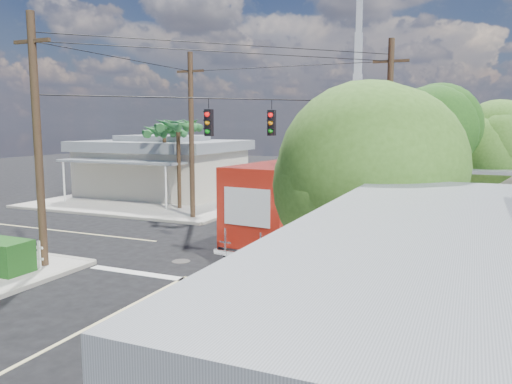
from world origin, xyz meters
The scene contains 14 objects.
ground centered at (0.00, 0.00, 0.00)m, with size 120.00×120.00×0.00m, color black.
sidewalk_ne centered at (10.88, 10.88, 0.07)m, with size 14.12×14.12×0.14m.
sidewalk_nw centered at (-10.88, 10.88, 0.07)m, with size 14.12×14.12×0.14m.
road_markings centered at (0.00, -1.47, 0.01)m, with size 32.00×32.00×0.01m.
building_nw centered at (-12.00, 12.46, 2.22)m, with size 10.80×10.20×4.30m.
radio_tower centered at (0.50, 20.00, 5.64)m, with size 0.80×0.80×17.00m.
tree_ne_front centered at (7.21, 6.76, 4.77)m, with size 4.21×4.14×6.66m.
tree_ne_back centered at (9.81, 8.96, 4.19)m, with size 3.77×3.66×5.82m.
tree_se centered at (7.01, -7.24, 4.04)m, with size 3.67×3.54×5.62m.
palm_nw_front centered at (-7.50, 7.50, 5.04)m, with size 3.01×3.08×5.59m.
palm_nw_back centered at (-9.50, 9.00, 4.67)m, with size 3.01×3.08×5.19m.
utility_poles centered at (-1.58, 1.60, 4.67)m, with size 12.00×10.68×9.00m.
vending_boxes centered at (6.50, 6.20, 0.69)m, with size 1.90×0.50×1.10m.
delivery_truck centered at (1.98, 1.37, 1.85)m, with size 3.48×8.62×3.64m.
Camera 1 is at (8.82, -18.19, 5.15)m, focal length 35.00 mm.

